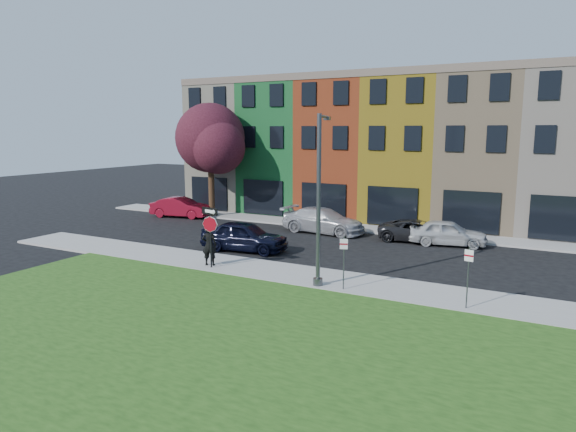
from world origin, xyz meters
The scene contains 16 objects.
ground centered at (0.00, 0.00, 0.00)m, with size 120.00×120.00×0.00m, color black.
sidewalk_near centered at (2.00, 3.00, 0.06)m, with size 40.00×3.00×0.12m, color gray.
sidewalk_far centered at (-3.00, 15.00, 0.06)m, with size 40.00×2.40×0.12m, color gray.
grass_park centered at (8.00, -6.00, 0.05)m, with size 40.00×16.00×0.10m, color #214513.
rowhouse_block centered at (-2.50, 21.18, 4.99)m, with size 30.00×10.12×10.00m.
stop_sign centered at (-4.49, 2.09, 2.15)m, with size 1.03×0.29×2.85m.
man centered at (-4.80, 2.40, 1.10)m, with size 0.83×0.70×1.95m, color black.
sedan_near centered at (-5.20, 6.10, 0.81)m, with size 4.96×2.46×1.63m, color black.
parked_car_red centered at (-15.40, 13.07, 0.75)m, with size 4.79×2.41×1.51m, color maroon.
parked_car_silver centered at (-3.46, 12.69, 0.79)m, with size 5.59×2.56×1.58m, color #A7A7AC.
parked_car_dark centered at (2.56, 12.91, 0.64)m, with size 4.82×2.65×1.28m, color black.
parked_car_white centered at (4.32, 12.72, 0.73)m, with size 4.55×2.53×1.46m, color silver.
street_lamp centered at (1.07, 2.12, 3.68)m, with size 0.95×2.52×7.06m.
parking_sign_a centered at (2.27, 1.89, 1.49)m, with size 0.30×0.16×2.19m.
parking_sign_b centered at (7.07, 1.89, 1.54)m, with size 0.32×0.11×2.29m.
tree_purple centered at (-13.24, 14.25, 5.80)m, with size 6.15×5.38×8.38m.
Camera 1 is at (9.73, -16.92, 6.54)m, focal length 32.00 mm.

